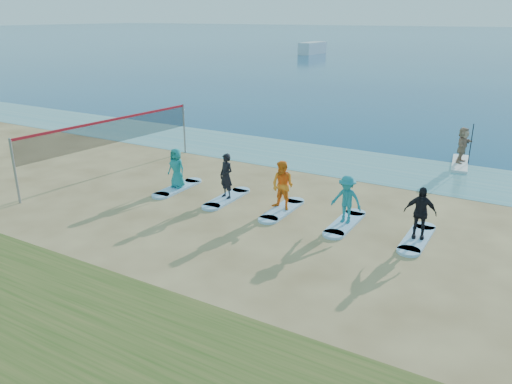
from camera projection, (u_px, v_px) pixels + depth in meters
The scene contains 16 objects.
ground at pixel (237, 248), 15.21m from camera, with size 600.00×600.00×0.00m, color tan.
shallow_water at pixel (355, 164), 23.75m from camera, with size 600.00×600.00×0.00m, color teal.
volleyball_net at pixel (111, 132), 21.60m from camera, with size 0.94×9.05×2.50m.
paddleboard at pixel (460, 163), 23.59m from camera, with size 0.70×3.00×0.12m, color silver.
paddleboarder at pixel (463, 145), 23.29m from camera, with size 1.55×0.49×1.67m, color tan.
boat_offshore_a at pixel (312, 54), 89.29m from camera, with size 2.19×7.10×2.04m, color silver.
surfboard_0 at pixel (178, 188), 20.29m from camera, with size 0.70×2.20×0.09m, color #99C8EE.
student_0 at pixel (177, 168), 20.01m from camera, with size 0.79×0.51×1.61m, color teal.
surfboard_1 at pixel (227, 198), 19.15m from camera, with size 0.70×2.20×0.09m, color #99C8EE.
student_1 at pixel (226, 176), 18.85m from camera, with size 0.63×0.41×1.72m, color black.
surfboard_2 at pixel (282, 210), 18.01m from camera, with size 0.70×2.20×0.09m, color #99C8EE.
student_2 at pixel (283, 186), 17.70m from camera, with size 0.86×0.67×1.78m, color orange.
surfboard_3 at pixel (345, 223), 16.87m from camera, with size 0.70×2.20×0.09m, color #99C8EE.
student_3 at pixel (347, 199), 16.58m from camera, with size 1.06×0.61×1.64m, color teal.
surfboard_4 at pixel (417, 238), 15.73m from camera, with size 0.70×2.20×0.09m, color #99C8EE.
student_4 at pixel (420, 213), 15.43m from camera, with size 0.98×0.41×1.67m, color black.
Camera 1 is at (7.46, -11.57, 6.72)m, focal length 35.00 mm.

